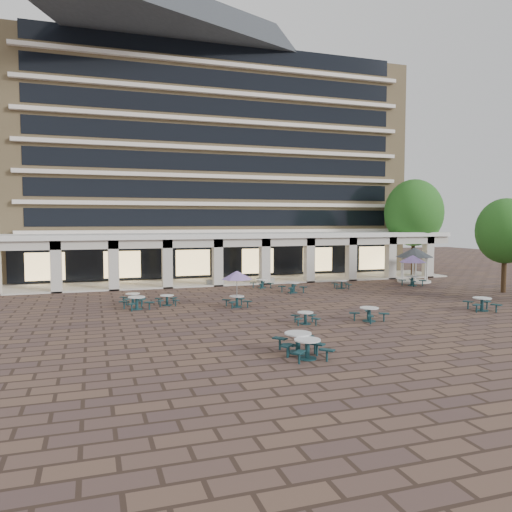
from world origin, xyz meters
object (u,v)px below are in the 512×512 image
(gazebo, at_px, (414,256))
(planter_left, at_px, (215,279))
(picnic_table_0, at_px, (307,347))
(planter_right, at_px, (265,278))
(picnic_table_1, at_px, (298,341))
(picnic_table_2, at_px, (305,317))

(gazebo, distance_m, planter_left, 17.99)
(picnic_table_0, bearing_deg, planter_right, 75.94)
(picnic_table_0, xyz_separation_m, planter_left, (1.88, 23.42, 0.05))
(picnic_table_0, distance_m, gazebo, 28.02)
(planter_right, bearing_deg, planter_left, 180.00)
(picnic_table_1, relative_size, picnic_table_2, 1.24)
(picnic_table_1, xyz_separation_m, picnic_table_2, (2.67, 5.26, -0.12))
(gazebo, bearing_deg, planter_left, 169.21)
(picnic_table_0, distance_m, planter_right, 24.29)
(picnic_table_0, xyz_separation_m, picnic_table_1, (0.01, 0.97, 0.03))
(picnic_table_2, height_order, planter_right, planter_right)
(picnic_table_0, relative_size, picnic_table_2, 1.09)
(picnic_table_0, xyz_separation_m, gazebo, (19.46, 20.07, 1.85))
(planter_left, bearing_deg, gazebo, -10.79)
(picnic_table_1, distance_m, picnic_table_2, 5.90)
(picnic_table_2, bearing_deg, planter_right, 90.79)
(picnic_table_1, bearing_deg, planter_right, 80.58)
(picnic_table_2, distance_m, planter_right, 17.60)
(picnic_table_1, relative_size, planter_right, 1.37)
(planter_left, bearing_deg, picnic_table_2, -87.35)
(gazebo, relative_size, planter_right, 2.21)
(picnic_table_2, relative_size, planter_right, 1.10)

